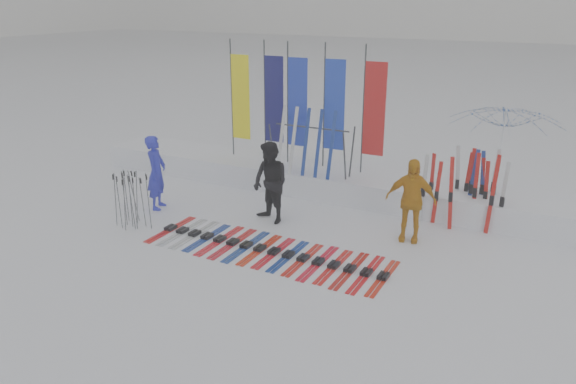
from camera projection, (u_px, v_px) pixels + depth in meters
The scene contains 11 objects.
ground at pixel (240, 264), 10.81m from camera, with size 120.00×120.00×0.00m, color white.
snow_bank at pixel (335, 182), 14.56m from camera, with size 14.00×1.60×0.60m, color white.
person_blue at pixel (156, 172), 13.38m from camera, with size 0.65×0.43×1.79m, color #1F24B9.
person_black at pixel (270, 183), 12.54m from camera, with size 0.90×0.70×1.85m, color black.
person_yellow at pixel (411, 200), 11.59m from camera, with size 1.04×0.43×1.78m, color orange.
tent_canopy at pixel (501, 154), 13.72m from camera, with size 2.67×2.72×2.45m, color white.
ski_row at pixel (267, 250), 11.30m from camera, with size 5.06×1.68×0.07m.
pole_cluster at pixel (131, 200), 12.38m from camera, with size 0.85×0.62×1.25m.
feather_flags at pixel (301, 103), 14.61m from camera, with size 4.41×0.15×3.20m.
ski_rack at pixel (311, 143), 14.08m from camera, with size 2.04×0.80×1.23m.
upright_skis at pixel (470, 188), 12.61m from camera, with size 1.76×1.19×1.68m.
Camera 1 is at (5.33, -8.21, 4.88)m, focal length 35.00 mm.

